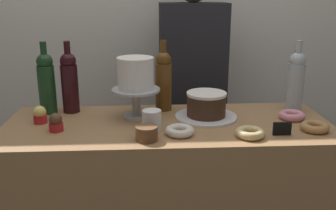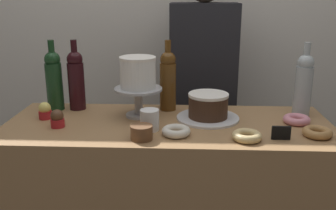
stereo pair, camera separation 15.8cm
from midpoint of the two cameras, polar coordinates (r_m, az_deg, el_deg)
name	(u,v)px [view 2 (the right image)]	position (r m, az deg, el deg)	size (l,w,h in m)	color
back_wall	(175,18)	(2.36, 2.95, 12.86)	(6.00, 0.05, 2.60)	silver
cake_stand_pedestal	(138,97)	(1.67, -1.75, 1.14)	(0.21, 0.21, 0.13)	#B2B2B7
white_layer_cake	(138,73)	(1.64, -1.79, 4.86)	(0.16, 0.16, 0.14)	white
silver_serving_platter	(208,118)	(1.67, 8.69, -1.97)	(0.27, 0.27, 0.01)	white
chocolate_round_cake	(208,105)	(1.66, 8.78, -0.08)	(0.17, 0.17, 0.10)	#3D2619
wine_bottle_clear	(304,84)	(1.80, 22.05, 2.95)	(0.08, 0.08, 0.33)	#B2BCC1
wine_bottle_amber	(168,79)	(1.75, 2.57, 3.81)	(0.08, 0.08, 0.33)	#5B3814
wine_bottle_dark_red	(76,79)	(1.79, -11.18, 3.81)	(0.08, 0.08, 0.33)	black
wine_bottle_green	(54,79)	(1.81, -14.35, 3.71)	(0.08, 0.08, 0.33)	#193D1E
cupcake_chocolate	(57,119)	(1.59, -13.56, -2.08)	(0.06, 0.06, 0.07)	red
cupcake_lemon	(45,111)	(1.71, -15.47, -0.90)	(0.06, 0.06, 0.07)	red
donut_pink	(297,120)	(1.71, 21.25, -2.09)	(0.11, 0.11, 0.03)	pink
donut_glazed	(247,136)	(1.47, 14.78, -4.56)	(0.11, 0.11, 0.03)	#E0C17F
donut_sugar	(176,131)	(1.47, 4.30, -3.98)	(0.11, 0.11, 0.03)	silver
donut_maple	(317,132)	(1.59, 24.15, -3.82)	(0.11, 0.11, 0.03)	#B27F47
cookie_stack	(142,132)	(1.42, -0.82, -4.18)	(0.08, 0.08, 0.05)	brown
price_sign_chalkboard	(281,133)	(1.51, 19.51, -4.01)	(0.07, 0.01, 0.05)	black
coffee_cup_ceramic	(150,120)	(1.51, 0.22, -2.30)	(0.08, 0.08, 0.09)	white
barista_figure	(202,105)	(2.16, 7.19, -0.07)	(0.36, 0.22, 1.60)	black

